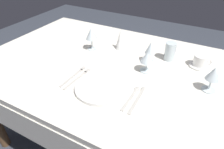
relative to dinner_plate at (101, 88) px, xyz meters
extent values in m
plane|color=#383D47|center=(-0.01, 0.24, -0.75)|extent=(6.00, 6.00, 0.00)
cube|color=silver|center=(-0.01, 0.24, -0.03)|extent=(1.80, 1.10, 0.04)
cube|color=silver|center=(-0.01, -0.31, -0.14)|extent=(1.80, 0.01, 0.18)
cube|color=silver|center=(-0.01, 0.79, -0.14)|extent=(1.80, 0.01, 0.18)
cylinder|color=brown|center=(-0.81, 0.69, -0.40)|extent=(0.07, 0.07, 0.70)
cylinder|color=white|center=(0.00, 0.00, 0.00)|extent=(0.27, 0.27, 0.02)
cube|color=beige|center=(-0.16, 0.00, -0.01)|extent=(0.02, 0.20, 0.00)
cube|color=beige|center=(-0.16, 0.11, -0.01)|extent=(0.02, 0.04, 0.00)
cube|color=beige|center=(-0.20, 0.01, -0.01)|extent=(0.02, 0.20, 0.00)
cube|color=beige|center=(-0.20, 0.12, -0.01)|extent=(0.02, 0.04, 0.00)
cube|color=beige|center=(0.17, -0.01, -0.01)|extent=(0.02, 0.17, 0.00)
ellipsoid|color=beige|center=(0.17, 0.09, -0.01)|extent=(0.03, 0.04, 0.01)
cube|color=beige|center=(0.20, 0.00, -0.01)|extent=(0.02, 0.19, 0.00)
ellipsoid|color=beige|center=(0.20, 0.10, -0.01)|extent=(0.03, 0.04, 0.01)
cylinder|color=white|center=(0.42, 0.48, 0.00)|extent=(0.12, 0.12, 0.01)
cylinder|color=white|center=(0.42, 0.48, 0.03)|extent=(0.08, 0.08, 0.06)
torus|color=white|center=(0.46, 0.48, 0.04)|extent=(0.05, 0.01, 0.05)
cylinder|color=silver|center=(0.15, 0.27, -0.01)|extent=(0.07, 0.07, 0.01)
cylinder|color=silver|center=(0.15, 0.27, 0.03)|extent=(0.01, 0.01, 0.06)
cone|color=silver|center=(0.15, 0.27, 0.09)|extent=(0.08, 0.08, 0.06)
cylinder|color=silver|center=(0.50, 0.26, -0.01)|extent=(0.07, 0.07, 0.01)
cylinder|color=silver|center=(0.50, 0.26, 0.03)|extent=(0.01, 0.01, 0.06)
cone|color=silver|center=(0.50, 0.26, 0.10)|extent=(0.07, 0.07, 0.07)
cylinder|color=silver|center=(0.12, 0.39, -0.01)|extent=(0.06, 0.06, 0.01)
cylinder|color=silver|center=(0.12, 0.39, 0.03)|extent=(0.01, 0.01, 0.06)
cone|color=silver|center=(0.12, 0.39, 0.09)|extent=(0.06, 0.06, 0.07)
cylinder|color=silver|center=(-0.29, 0.36, -0.01)|extent=(0.06, 0.06, 0.01)
cylinder|color=silver|center=(-0.29, 0.36, 0.03)|extent=(0.01, 0.01, 0.07)
cone|color=silver|center=(-0.29, 0.36, 0.11)|extent=(0.08, 0.08, 0.08)
cylinder|color=silver|center=(0.23, 0.47, 0.05)|extent=(0.07, 0.07, 0.12)
cylinder|color=#C68C1E|center=(0.23, 0.47, 0.02)|extent=(0.06, 0.06, 0.05)
cone|color=white|center=(-0.12, 0.46, 0.06)|extent=(0.07, 0.07, 0.14)
camera|label=1|loc=(0.44, -0.69, 0.65)|focal=32.08mm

